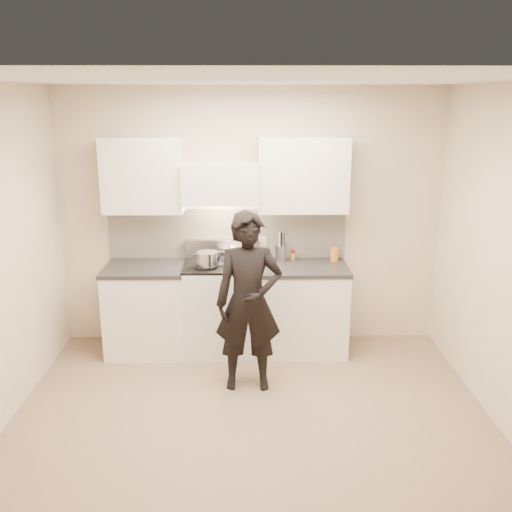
# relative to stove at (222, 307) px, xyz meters

# --- Properties ---
(ground_plane) EXTENTS (4.00, 4.00, 0.00)m
(ground_plane) POSITION_rel_stove_xyz_m (0.30, -1.42, -0.47)
(ground_plane) COLOR #846A55
(room_shell) EXTENTS (4.04, 3.54, 2.70)m
(room_shell) POSITION_rel_stove_xyz_m (0.24, -1.05, 1.12)
(room_shell) COLOR beige
(room_shell) RESTS_ON ground
(stove) EXTENTS (0.76, 0.65, 0.96)m
(stove) POSITION_rel_stove_xyz_m (0.00, 0.00, 0.00)
(stove) COLOR silver
(stove) RESTS_ON ground
(counter_right) EXTENTS (0.92, 0.67, 0.92)m
(counter_right) POSITION_rel_stove_xyz_m (0.83, 0.00, -0.01)
(counter_right) COLOR silver
(counter_right) RESTS_ON ground
(counter_left) EXTENTS (0.82, 0.67, 0.92)m
(counter_left) POSITION_rel_stove_xyz_m (-0.78, 0.00, -0.01)
(counter_left) COLOR silver
(counter_left) RESTS_ON ground
(wok) EXTENTS (0.35, 0.43, 0.28)m
(wok) POSITION_rel_stove_xyz_m (0.13, 0.14, 0.58)
(wok) COLOR silver
(wok) RESTS_ON stove
(stock_pot) EXTENTS (0.29, 0.28, 0.14)m
(stock_pot) POSITION_rel_stove_xyz_m (-0.13, -0.13, 0.56)
(stock_pot) COLOR silver
(stock_pot) RESTS_ON stove
(utensil_crock) EXTENTS (0.12, 0.12, 0.32)m
(utensil_crock) POSITION_rel_stove_xyz_m (0.62, 0.18, 0.54)
(utensil_crock) COLOR #9A98A1
(utensil_crock) RESTS_ON counter_right
(spice_jar) EXTENTS (0.04, 0.04, 0.10)m
(spice_jar) POSITION_rel_stove_xyz_m (0.75, 0.24, 0.49)
(spice_jar) COLOR orange
(spice_jar) RESTS_ON counter_right
(oil_glass) EXTENTS (0.08, 0.08, 0.15)m
(oil_glass) POSITION_rel_stove_xyz_m (1.18, 0.18, 0.52)
(oil_glass) COLOR orange
(oil_glass) RESTS_ON counter_right
(person) EXTENTS (0.60, 0.40, 1.64)m
(person) POSITION_rel_stove_xyz_m (0.28, -0.79, 0.34)
(person) COLOR black
(person) RESTS_ON ground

